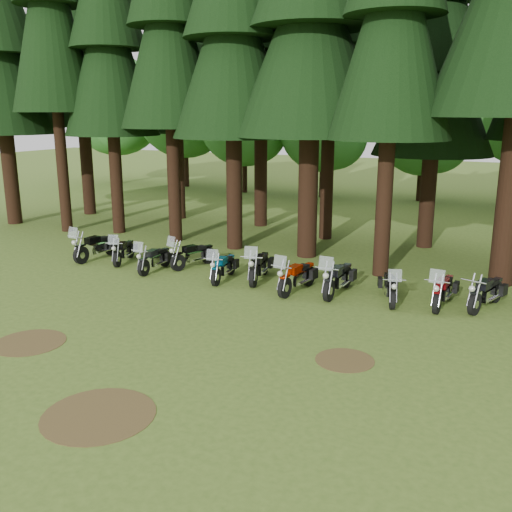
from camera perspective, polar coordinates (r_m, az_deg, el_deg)
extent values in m
plane|color=#425E1F|center=(15.19, -8.30, -7.87)|extent=(120.00, 120.00, 0.00)
cylinder|color=black|center=(32.12, -23.40, 7.88)|extent=(0.73, 0.73, 5.51)
cylinder|color=black|center=(29.00, -18.84, 8.97)|extent=(0.52, 0.52, 6.77)
cone|color=black|center=(29.21, -19.93, 21.73)|extent=(3.92, 3.92, 8.47)
cylinder|color=black|center=(27.99, -13.82, 7.87)|extent=(0.58, 0.58, 5.53)
cone|color=black|center=(27.94, -14.50, 18.72)|extent=(4.32, 4.32, 6.91)
cylinder|color=black|center=(25.62, -8.23, 8.09)|extent=(0.58, 0.58, 5.99)
cone|color=black|center=(25.66, -8.71, 20.94)|extent=(4.32, 4.32, 7.49)
cylinder|color=black|center=(23.96, -2.19, 7.30)|extent=(0.66, 0.66, 5.57)
cone|color=black|center=(23.91, -2.32, 20.09)|extent=(4.95, 4.95, 6.96)
cylinder|color=black|center=(22.64, 5.23, 7.01)|extent=(0.77, 0.77, 5.70)
cone|color=black|center=(22.61, 5.57, 20.86)|extent=(5.81, 5.81, 7.12)
cylinder|color=black|center=(20.30, 12.72, 5.91)|extent=(0.55, 0.55, 5.71)
cone|color=black|center=(20.28, 13.62, 21.38)|extent=(4.15, 4.15, 7.14)
cylinder|color=black|center=(20.45, 24.11, 6.36)|extent=(0.80, 0.80, 6.62)
cylinder|color=black|center=(33.76, -16.58, 9.01)|extent=(0.67, 0.67, 5.87)
cone|color=black|center=(33.77, -17.29, 18.53)|extent=(5.00, 5.00, 7.33)
cylinder|color=black|center=(31.29, -7.74, 8.78)|extent=(0.60, 0.60, 5.53)
cone|color=black|center=(31.24, -8.08, 18.49)|extent=(4.52, 4.52, 6.91)
cylinder|color=black|center=(28.92, 0.48, 8.50)|extent=(0.65, 0.65, 5.55)
cone|color=black|center=(28.88, 0.50, 19.07)|extent=(4.85, 4.85, 6.94)
cylinder|color=black|center=(26.06, 7.11, 7.71)|extent=(0.58, 0.58, 5.52)
cone|color=black|center=(26.00, 7.49, 19.37)|extent=(4.35, 4.35, 6.90)
cylinder|color=black|center=(25.33, 16.82, 6.09)|extent=(0.66, 0.66, 4.70)
cone|color=black|center=(25.14, 17.58, 16.28)|extent=(4.94, 4.94, 5.87)
cone|color=black|center=(25.42, 18.08, 22.52)|extent=(3.95, 3.95, 4.96)
cylinder|color=black|center=(48.17, -13.50, 9.09)|extent=(0.36, 0.36, 3.33)
sphere|color=#2F712E|center=(48.00, -13.82, 14.37)|extent=(7.78, 7.78, 7.78)
sphere|color=#2F712E|center=(46.47, -13.17, 13.47)|extent=(5.55, 5.55, 5.55)
cylinder|color=black|center=(44.96, -6.97, 9.01)|extent=(0.36, 0.36, 3.29)
sphere|color=#2F712E|center=(44.78, -7.15, 14.61)|extent=(7.69, 7.69, 7.69)
sphere|color=#2F712E|center=(43.33, -6.27, 13.64)|extent=(5.49, 5.49, 5.49)
cylinder|color=black|center=(41.30, -1.13, 8.31)|extent=(0.36, 0.36, 2.80)
sphere|color=#2F712E|center=(41.08, -1.16, 13.49)|extent=(6.53, 6.53, 6.53)
sphere|color=#2F712E|center=(39.92, -0.20, 12.53)|extent=(4.67, 4.67, 4.67)
cylinder|color=black|center=(39.34, 6.63, 7.73)|extent=(0.36, 0.36, 2.55)
sphere|color=#2F712E|center=(39.11, 6.77, 12.69)|extent=(5.95, 5.95, 5.95)
sphere|color=#2F712E|center=(38.15, 7.87, 11.72)|extent=(4.25, 4.25, 4.25)
cylinder|color=black|center=(38.89, 16.07, 7.14)|extent=(0.36, 0.36, 2.47)
sphere|color=#2F712E|center=(38.65, 16.41, 11.99)|extent=(5.76, 5.76, 5.76)
sphere|color=#2F712E|center=(37.86, 17.66, 10.99)|extent=(4.12, 4.12, 4.12)
cylinder|color=#4C3D1E|center=(15.68, -21.72, -8.03)|extent=(1.80, 1.80, 0.01)
cylinder|color=#4C3D1E|center=(13.78, 8.87, -10.25)|extent=(1.40, 1.40, 0.01)
cylinder|color=#4C3D1E|center=(11.79, -15.45, -15.07)|extent=(2.20, 2.20, 0.01)
cylinder|color=black|center=(22.80, -17.09, 0.08)|extent=(0.20, 0.70, 0.69)
cylinder|color=black|center=(23.88, -14.23, 0.91)|extent=(0.20, 0.70, 0.69)
cube|color=silver|center=(23.35, -15.55, 0.76)|extent=(0.35, 0.76, 0.36)
cube|color=black|center=(23.10, -16.04, 1.55)|extent=(0.36, 0.60, 0.25)
cube|color=black|center=(23.44, -15.18, 1.68)|extent=(0.36, 0.60, 0.13)
cube|color=silver|center=(22.39, -17.85, 2.24)|extent=(0.45, 0.17, 0.42)
cylinder|color=black|center=(21.98, -13.72, -0.32)|extent=(0.31, 0.62, 0.61)
cylinder|color=black|center=(23.26, -12.46, 0.55)|extent=(0.31, 0.62, 0.61)
cube|color=silver|center=(22.64, -13.04, 0.36)|extent=(0.45, 0.69, 0.31)
cube|color=black|center=(22.37, -13.28, 1.05)|extent=(0.42, 0.57, 0.22)
cube|color=black|center=(22.77, -12.90, 1.20)|extent=(0.42, 0.57, 0.11)
cube|color=silver|center=(21.54, -14.11, 1.60)|extent=(0.40, 0.23, 0.36)
cylinder|color=black|center=(20.57, -11.17, -1.17)|extent=(0.16, 0.62, 0.61)
cylinder|color=black|center=(21.72, -9.07, -0.25)|extent=(0.16, 0.62, 0.61)
cube|color=silver|center=(21.16, -10.03, -0.45)|extent=(0.29, 0.66, 0.31)
cube|color=black|center=(20.91, -10.38, 0.29)|extent=(0.30, 0.52, 0.22)
cube|color=black|center=(21.26, -9.76, 0.45)|extent=(0.30, 0.52, 0.11)
cube|color=silver|center=(20.15, -11.71, 0.89)|extent=(0.39, 0.14, 0.36)
cylinder|color=black|center=(21.02, -7.81, -0.67)|extent=(0.32, 0.64, 0.63)
cylinder|color=black|center=(21.92, -4.78, 0.04)|extent=(0.32, 0.64, 0.63)
cube|color=silver|center=(21.47, -6.17, -0.06)|extent=(0.46, 0.72, 0.32)
cube|color=black|center=(21.26, -6.65, 0.73)|extent=(0.43, 0.59, 0.23)
cube|color=black|center=(21.53, -5.74, 0.82)|extent=(0.43, 0.59, 0.11)
cube|color=silver|center=(20.65, -8.51, 1.46)|extent=(0.42, 0.24, 0.38)
cylinder|color=black|center=(19.10, -4.04, -2.11)|extent=(0.22, 0.63, 0.62)
cylinder|color=black|center=(20.40, -2.53, -1.02)|extent=(0.22, 0.63, 0.62)
cube|color=silver|center=(19.77, -3.21, -1.28)|extent=(0.35, 0.69, 0.32)
cube|color=navy|center=(19.48, -3.45, -0.49)|extent=(0.35, 0.55, 0.22)
cube|color=black|center=(19.88, -3.00, -0.29)|extent=(0.35, 0.55, 0.11)
cube|color=silver|center=(18.63, -4.40, 0.12)|extent=(0.41, 0.17, 0.37)
cylinder|color=black|center=(18.89, -0.27, -2.15)|extent=(0.28, 0.70, 0.68)
cylinder|color=black|center=(20.39, 0.85, -0.92)|extent=(0.28, 0.70, 0.68)
cube|color=silver|center=(19.67, 0.35, -1.21)|extent=(0.43, 0.77, 0.35)
cube|color=black|center=(19.35, 0.18, -0.33)|extent=(0.42, 0.62, 0.25)
cube|color=black|center=(19.80, 0.52, -0.11)|extent=(0.42, 0.62, 0.12)
cube|color=silver|center=(18.36, -0.52, 0.34)|extent=(0.45, 0.22, 0.41)
cylinder|color=black|center=(17.84, 2.89, -3.19)|extent=(0.23, 0.68, 0.67)
cylinder|color=black|center=(19.16, 5.29, -2.00)|extent=(0.23, 0.68, 0.67)
cube|color=silver|center=(18.51, 4.22, -2.27)|extent=(0.37, 0.74, 0.35)
cube|color=#9F1B01|center=(18.21, 3.88, -1.34)|extent=(0.37, 0.59, 0.24)
cube|color=black|center=(18.62, 4.59, -1.14)|extent=(0.37, 0.59, 0.12)
cube|color=silver|center=(17.34, 2.41, -0.59)|extent=(0.44, 0.18, 0.40)
cylinder|color=black|center=(17.65, 7.29, -3.45)|extent=(0.17, 0.70, 0.70)
cylinder|color=black|center=(19.13, 9.03, -2.11)|extent=(0.17, 0.70, 0.70)
cube|color=silver|center=(18.41, 8.26, -2.43)|extent=(0.32, 0.75, 0.36)
cube|color=black|center=(18.08, 8.04, -1.47)|extent=(0.33, 0.59, 0.25)
cube|color=black|center=(18.53, 8.55, -1.24)|extent=(0.33, 0.59, 0.13)
cube|color=silver|center=(17.10, 7.01, -0.74)|extent=(0.45, 0.15, 0.42)
cylinder|color=black|center=(17.31, 13.47, -4.25)|extent=(0.32, 0.61, 0.61)
cylinder|color=black|center=(18.66, 12.97, -2.87)|extent=(0.32, 0.61, 0.61)
cube|color=silver|center=(18.00, 13.21, -3.24)|extent=(0.46, 0.69, 0.31)
cube|color=black|center=(17.71, 13.34, -2.42)|extent=(0.43, 0.57, 0.22)
cube|color=black|center=(18.12, 13.19, -2.15)|extent=(0.43, 0.57, 0.11)
cube|color=silver|center=(16.81, 13.73, -1.90)|extent=(0.40, 0.24, 0.36)
cylinder|color=black|center=(17.27, 17.64, -4.51)|extent=(0.18, 0.66, 0.65)
cylinder|color=black|center=(18.70, 18.65, -3.15)|extent=(0.18, 0.66, 0.65)
cube|color=silver|center=(18.00, 18.22, -3.49)|extent=(0.32, 0.71, 0.34)
cube|color=#65080D|center=(17.69, 18.16, -2.59)|extent=(0.33, 0.56, 0.24)
cube|color=black|center=(18.13, 18.45, -2.34)|extent=(0.33, 0.56, 0.12)
cube|color=silver|center=(16.73, 17.65, -1.94)|extent=(0.42, 0.15, 0.39)
cylinder|color=black|center=(17.50, 21.00, -4.51)|extent=(0.34, 0.68, 0.67)
cylinder|color=black|center=(18.91, 22.86, -3.32)|extent=(0.34, 0.68, 0.67)
cube|color=silver|center=(18.22, 22.05, -3.59)|extent=(0.48, 0.76, 0.34)
cube|color=black|center=(17.91, 21.88, -2.65)|extent=(0.46, 0.62, 0.24)
cube|color=black|center=(18.34, 22.42, -2.45)|extent=(0.46, 0.62, 0.12)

